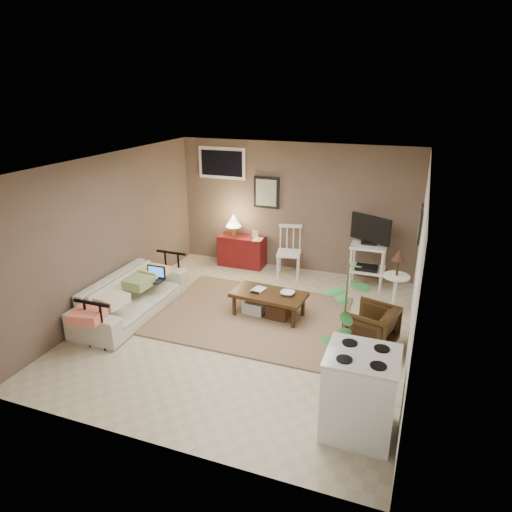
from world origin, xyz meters
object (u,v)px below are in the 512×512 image
at_px(potted_plant, 344,323).
at_px(stove, 360,393).
at_px(tv_stand, 369,249).
at_px(armchair, 371,325).
at_px(spindle_chair, 289,253).
at_px(sofa, 131,290).
at_px(coffee_table, 268,303).
at_px(red_console, 241,248).
at_px(side_table, 397,274).

xyz_separation_m(potted_plant, stove, (0.29, -0.66, -0.40)).
xyz_separation_m(tv_stand, armchair, (0.32, -2.01, -0.37)).
xyz_separation_m(spindle_chair, potted_plant, (1.52, -3.05, 0.41)).
bearing_deg(armchair, sofa, -68.69).
xyz_separation_m(coffee_table, tv_stand, (1.25, 1.71, 0.44)).
bearing_deg(red_console, sofa, -107.95).
height_order(sofa, spindle_chair, spindle_chair).
relative_size(coffee_table, red_console, 1.11).
relative_size(spindle_chair, side_table, 0.89).
bearing_deg(spindle_chair, potted_plant, -63.47).
distance_m(side_table, potted_plant, 2.20).
height_order(coffee_table, armchair, armchair).
bearing_deg(armchair, potted_plant, 4.52).
xyz_separation_m(spindle_chair, side_table, (1.96, -0.90, 0.21)).
height_order(spindle_chair, tv_stand, tv_stand).
distance_m(side_table, stove, 2.82).
height_order(coffee_table, sofa, sofa).
height_order(coffee_table, spindle_chair, spindle_chair).
relative_size(sofa, armchair, 3.36).
xyz_separation_m(side_table, armchair, (-0.22, -1.08, -0.34)).
bearing_deg(side_table, spindle_chair, 155.31).
bearing_deg(potted_plant, tv_stand, 91.93).
xyz_separation_m(sofa, potted_plant, (3.35, -0.73, 0.45)).
height_order(tv_stand, armchair, tv_stand).
relative_size(tv_stand, potted_plant, 0.80).
height_order(potted_plant, stove, potted_plant).
xyz_separation_m(coffee_table, armchair, (1.57, -0.30, 0.08)).
distance_m(coffee_table, stove, 2.63).
relative_size(spindle_chair, potted_plant, 0.59).
bearing_deg(red_console, side_table, -19.80).
xyz_separation_m(red_console, side_table, (2.98, -1.07, 0.30)).
bearing_deg(red_console, coffee_table, -57.33).
bearing_deg(potted_plant, side_table, 78.62).
bearing_deg(armchair, stove, 18.44).
relative_size(side_table, armchair, 1.71).
bearing_deg(sofa, armchair, -84.53).
distance_m(tv_stand, side_table, 1.07).
xyz_separation_m(side_table, potted_plant, (-0.43, -2.15, 0.20)).
xyz_separation_m(sofa, stove, (3.64, -1.39, 0.05)).
relative_size(red_console, side_table, 0.98).
xyz_separation_m(sofa, armchair, (3.56, 0.34, -0.10)).
relative_size(coffee_table, sofa, 0.55).
bearing_deg(potted_plant, red_console, 128.29).
bearing_deg(side_table, stove, -92.84).
bearing_deg(coffee_table, spindle_chair, 95.61).
bearing_deg(coffee_table, armchair, -10.82).
distance_m(red_console, spindle_chair, 1.04).
distance_m(armchair, stove, 1.74).
relative_size(red_console, potted_plant, 0.65).
distance_m(spindle_chair, side_table, 2.16).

